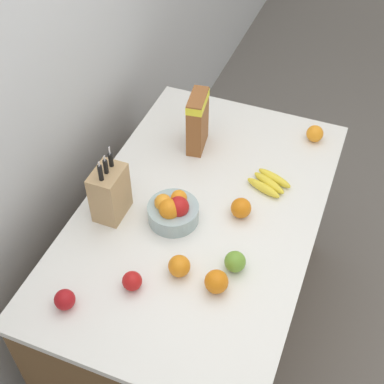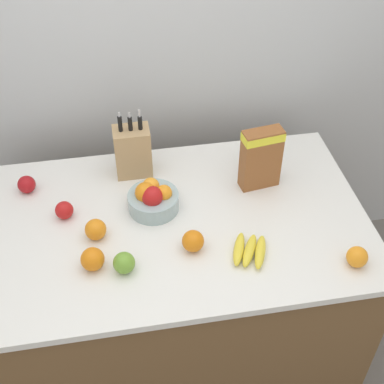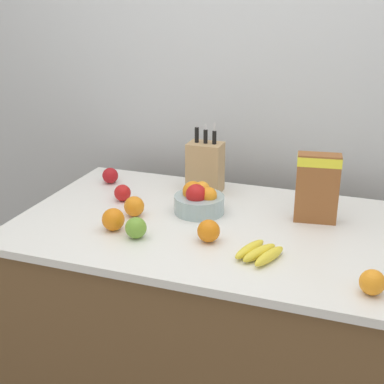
# 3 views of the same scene
# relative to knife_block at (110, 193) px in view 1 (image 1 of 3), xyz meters

# --- Properties ---
(ground_plane) EXTENTS (14.00, 14.00, 0.00)m
(ground_plane) POSITION_rel_knife_block_xyz_m (0.13, -0.32, -0.98)
(ground_plane) COLOR slate
(wall_back) EXTENTS (9.00, 0.06, 2.60)m
(wall_back) POSITION_rel_knife_block_xyz_m (0.13, 0.36, 0.32)
(wall_back) COLOR silver
(wall_back) RESTS_ON ground_plane
(counter) EXTENTS (1.49, 0.93, 0.87)m
(counter) POSITION_rel_knife_block_xyz_m (0.13, -0.32, -0.54)
(counter) COLOR brown
(counter) RESTS_ON ground_plane
(knife_block) EXTENTS (0.15, 0.11, 0.31)m
(knife_block) POSITION_rel_knife_block_xyz_m (0.00, 0.00, 0.00)
(knife_block) COLOR tan
(knife_block) RESTS_ON counter
(cereal_box) EXTENTS (0.17, 0.09, 0.27)m
(cereal_box) POSITION_rel_knife_block_xyz_m (0.50, -0.17, 0.04)
(cereal_box) COLOR brown
(cereal_box) RESTS_ON counter
(fruit_bowl) EXTENTS (0.20, 0.20, 0.13)m
(fruit_bowl) POSITION_rel_knife_block_xyz_m (0.05, -0.24, -0.06)
(fruit_bowl) COLOR #99B2B7
(fruit_bowl) RESTS_ON counter
(banana_bunch) EXTENTS (0.16, 0.19, 0.04)m
(banana_bunch) POSITION_rel_knife_block_xyz_m (0.37, -0.54, -0.09)
(banana_bunch) COLOR yellow
(banana_bunch) RESTS_ON counter
(apple_leftmost) EXTENTS (0.08, 0.08, 0.08)m
(apple_leftmost) POSITION_rel_knife_block_xyz_m (-0.08, -0.54, -0.07)
(apple_leftmost) COLOR #6B9E33
(apple_leftmost) RESTS_ON counter
(apple_rear) EXTENTS (0.07, 0.07, 0.07)m
(apple_rear) POSITION_rel_knife_block_xyz_m (-0.44, -0.05, -0.08)
(apple_rear) COLOR #A31419
(apple_rear) RESTS_ON counter
(apple_by_knife_block) EXTENTS (0.07, 0.07, 0.07)m
(apple_by_knife_block) POSITION_rel_knife_block_xyz_m (-0.29, -0.23, -0.08)
(apple_by_knife_block) COLOR red
(apple_by_knife_block) RESTS_ON counter
(orange_front_right) EXTENTS (0.08, 0.08, 0.08)m
(orange_front_right) POSITION_rel_knife_block_xyz_m (-0.18, -0.36, -0.07)
(orange_front_right) COLOR orange
(orange_front_right) RESTS_ON counter
(orange_mid_left) EXTENTS (0.08, 0.08, 0.08)m
(orange_mid_left) POSITION_rel_knife_block_xyz_m (-0.19, -0.51, -0.07)
(orange_mid_left) COLOR orange
(orange_mid_left) RESTS_ON counter
(orange_front_center) EXTENTS (0.08, 0.08, 0.08)m
(orange_front_center) POSITION_rel_knife_block_xyz_m (0.73, -0.65, -0.07)
(orange_front_center) COLOR orange
(orange_front_center) RESTS_ON counter
(orange_mid_right) EXTENTS (0.08, 0.08, 0.08)m
(orange_mid_right) POSITION_rel_knife_block_xyz_m (0.17, -0.48, -0.07)
(orange_mid_right) COLOR orange
(orange_mid_right) RESTS_ON counter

